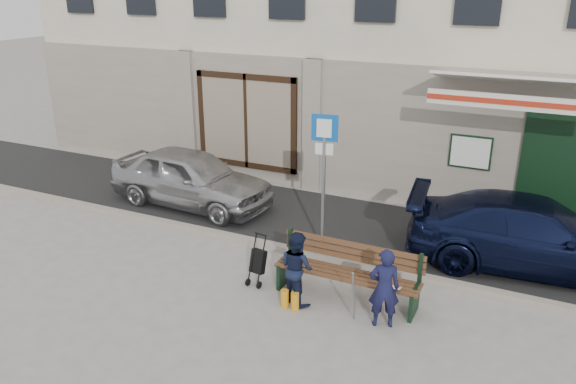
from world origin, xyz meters
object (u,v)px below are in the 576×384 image
Objects in this scene: woman at (297,268)px; man at (384,288)px; stroller at (258,263)px; car_silver at (191,178)px; bench at (344,273)px; car_navy at (534,235)px; parking_sign at (324,161)px.

man is at bearing -155.66° from woman.
stroller is at bearing -29.44° from man.
woman is at bearing -23.94° from man.
bench is (4.60, -2.34, -0.21)m from car_silver.
car_navy is 4.42m from woman.
car_navy is 3.48× the size of man.
woman is (-1.45, 0.06, -0.02)m from man.
parking_sign is at bearing 97.62° from car_navy.
parking_sign is (3.59, -0.82, 1.12)m from car_silver.
man is at bearing 1.49° from stroller.
woman reaches higher than bench.
woman is at bearing -146.80° from bench.
car_silver is 4.00m from stroller.
woman is (0.35, -1.95, -1.17)m from parking_sign.
car_silver is at bearing 84.39° from car_navy.
woman is at bearing -7.52° from stroller.
bench is at bearing -65.42° from parking_sign.
woman reaches higher than stroller.
bench is at bearing 125.84° from car_navy.
bench is (-2.70, -2.46, -0.19)m from car_navy.
car_silver is 7.29m from car_navy.
car_navy reaches higher than bench.
car_silver is at bearing 152.99° from bench.
parking_sign is 2.93m from man.
car_silver is 1.47× the size of parking_sign.
bench is 0.80m from woman.
car_silver reaches higher than man.
stroller is (3.09, -2.52, -0.28)m from car_silver.
stroller is (-4.20, -2.63, -0.26)m from car_navy.
car_silver is 4.82m from woman.
car_navy is at bearing 5.33° from parking_sign.
car_navy is at bearing 42.33° from bench.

